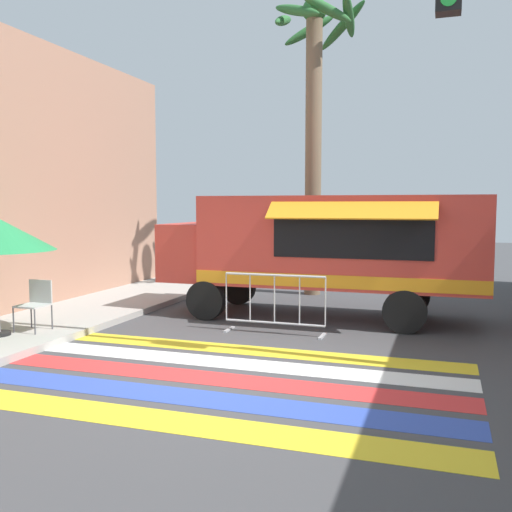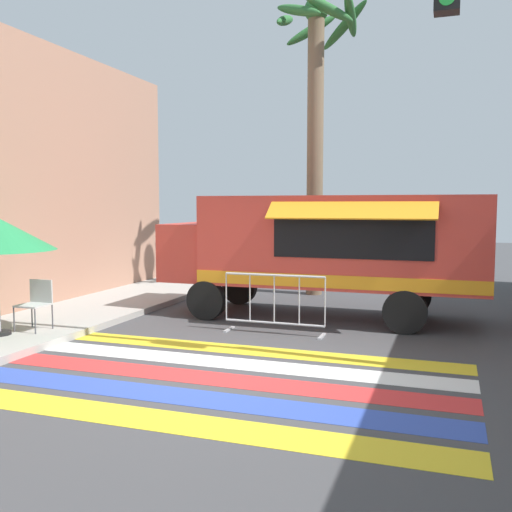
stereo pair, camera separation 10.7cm
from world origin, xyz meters
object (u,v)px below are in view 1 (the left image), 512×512
barricade_front (274,305)px  folding_chair (36,300)px  palm_tree (315,102)px  traffic_signal_pole (502,54)px  food_truck (318,244)px

barricade_front → folding_chair: bearing=-158.3°
barricade_front → palm_tree: 6.32m
traffic_signal_pole → palm_tree: palm_tree is taller
food_truck → folding_chair: 5.38m
food_truck → traffic_signal_pole: (3.02, -3.22, 2.67)m
traffic_signal_pole → barricade_front: 5.24m
food_truck → palm_tree: size_ratio=0.87×
traffic_signal_pole → palm_tree: bearing=121.4°
food_truck → barricade_front: (-0.42, -1.69, -0.98)m
traffic_signal_pole → folding_chair: (-7.25, 0.01, -3.53)m
food_truck → barricade_front: bearing=-103.8°
barricade_front → palm_tree: bearing=94.2°
folding_chair → barricade_front: bearing=6.8°
folding_chair → palm_tree: bearing=45.7°
folding_chair → barricade_front: (3.82, 1.52, -0.12)m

